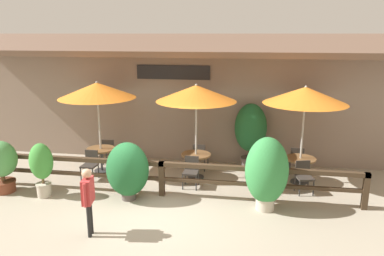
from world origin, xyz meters
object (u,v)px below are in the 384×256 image
object	(u,v)px
dining_table_near	(101,153)
potted_plant_tall_tropical	(267,172)
dining_table_far	(300,163)
potted_plant_corner_fern	(128,170)
pedestrian	(88,193)
potted_plant_broad_leaf	(1,163)
patio_umbrella_near	(97,90)
chair_middle_streetside	(191,170)
patio_umbrella_middle	(196,93)
chair_middle_wallside	(200,155)
chair_far_wallside	(297,159)
dining_table_middle	(196,159)
patio_umbrella_far	(305,95)
potted_plant_small_flowering	(251,130)
potted_plant_entrance_palm	(42,165)
chair_near_streetside	(90,163)
chair_near_wallside	(109,150)
chair_far_streetside	(304,175)

from	to	relation	value
dining_table_near	potted_plant_tall_tropical	xyz separation A→B (m)	(5.02, -1.90, 0.39)
dining_table_far	potted_plant_corner_fern	xyz separation A→B (m)	(-4.56, -1.88, 0.22)
pedestrian	potted_plant_broad_leaf	bearing A→B (deg)	51.89
patio_umbrella_near	chair_middle_streetside	world-z (taller)	patio_umbrella_near
patio_umbrella_middle	chair_middle_wallside	bearing A→B (deg)	87.71
chair_far_wallside	potted_plant_tall_tropical	world-z (taller)	potted_plant_tall_tropical
dining_table_middle	patio_umbrella_far	distance (m)	3.62
chair_middle_wallside	potted_plant_small_flowering	bearing A→B (deg)	-157.25
chair_middle_wallside	potted_plant_corner_fern	xyz separation A→B (m)	(-1.55, -2.47, 0.32)
potted_plant_broad_leaf	pedestrian	distance (m)	3.77
patio_umbrella_near	dining_table_middle	bearing A→B (deg)	-1.48
potted_plant_entrance_palm	potted_plant_broad_leaf	bearing A→B (deg)	175.15
chair_near_streetside	patio_umbrella_near	bearing A→B (deg)	87.21
dining_table_middle	pedestrian	world-z (taller)	pedestrian
chair_near_wallside	potted_plant_small_flowering	distance (m)	4.68
dining_table_near	potted_plant_small_flowering	xyz separation A→B (m)	(4.60, 1.00, 0.67)
patio_umbrella_far	patio_umbrella_middle	bearing A→B (deg)	-178.00
chair_near_wallside	chair_far_wallside	bearing A→B (deg)	174.32
patio_umbrella_near	chair_near_wallside	distance (m)	2.19
dining_table_near	chair_middle_wallside	distance (m)	3.12
potted_plant_corner_fern	potted_plant_tall_tropical	size ratio (longest dim) A/B	0.83
chair_near_streetside	chair_middle_wallside	xyz separation A→B (m)	(3.11, 1.31, 0.00)
chair_middle_wallside	chair_far_wallside	bearing A→B (deg)	-168.87
chair_middle_wallside	patio_umbrella_near	bearing A→B (deg)	20.46
patio_umbrella_far	chair_far_streetside	xyz separation A→B (m)	(0.02, -0.70, -2.08)
patio_umbrella_middle	dining_table_far	bearing A→B (deg)	2.00
dining_table_near	patio_umbrella_far	xyz separation A→B (m)	(6.06, 0.03, 1.98)
chair_near_streetside	potted_plant_tall_tropical	world-z (taller)	potted_plant_tall_tropical
chair_far_wallside	potted_plant_broad_leaf	distance (m)	8.51
chair_near_wallside	potted_plant_broad_leaf	world-z (taller)	potted_plant_broad_leaf
dining_table_middle	chair_middle_streetside	bearing A→B (deg)	-93.20
chair_near_streetside	dining_table_middle	xyz separation A→B (m)	(3.08, 0.61, 0.11)
patio_umbrella_far	potted_plant_broad_leaf	world-z (taller)	patio_umbrella_far
dining_table_middle	chair_middle_wallside	xyz separation A→B (m)	(0.03, 0.70, -0.11)
chair_near_wallside	chair_far_streetside	xyz separation A→B (m)	(6.08, -1.37, 0.00)
chair_near_wallside	potted_plant_broad_leaf	distance (m)	3.35
chair_near_streetside	potted_plant_corner_fern	world-z (taller)	potted_plant_corner_fern
chair_middle_wallside	patio_umbrella_far	size ratio (longest dim) A/B	0.31
chair_far_streetside	potted_plant_corner_fern	world-z (taller)	potted_plant_corner_fern
potted_plant_corner_fern	potted_plant_small_flowering	distance (m)	4.24
chair_near_streetside	potted_plant_small_flowering	xyz separation A→B (m)	(4.66, 1.69, 0.77)
chair_near_wallside	potted_plant_small_flowering	xyz separation A→B (m)	(4.60, 0.31, 0.77)
dining_table_near	potted_plant_broad_leaf	bearing A→B (deg)	-136.33
chair_middle_streetside	potted_plant_small_flowering	xyz separation A→B (m)	(1.62, 1.77, 0.77)
chair_near_wallside	chair_far_wallside	distance (m)	6.04
dining_table_near	pedestrian	bearing A→B (deg)	-71.17
dining_table_middle	pedestrian	size ratio (longest dim) A/B	0.58
chair_middle_streetside	patio_umbrella_far	distance (m)	3.80
chair_middle_streetside	dining_table_near	bearing A→B (deg)	166.00
dining_table_middle	potted_plant_small_flowering	distance (m)	2.03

